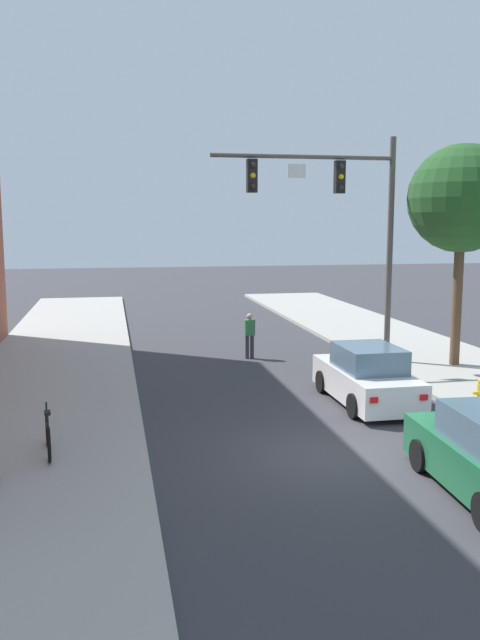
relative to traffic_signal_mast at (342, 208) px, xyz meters
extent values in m
plane|color=#38383D|center=(-2.87, -8.28, -5.32)|extent=(120.00, 120.00, 0.00)
cube|color=#A8A59E|center=(-9.37, -8.28, -5.25)|extent=(5.00, 60.00, 0.15)
cylinder|color=#514C47|center=(1.73, 0.01, -1.42)|extent=(0.20, 0.20, 7.50)
cylinder|color=#514C47|center=(-1.32, 0.01, 1.63)|extent=(6.10, 0.14, 0.14)
cube|color=black|center=(-0.10, 0.01, 1.00)|extent=(0.32, 0.28, 1.05)
sphere|color=#2D2823|center=(-0.10, -0.14, 1.33)|extent=(0.18, 0.18, 0.18)
sphere|color=yellow|center=(-0.10, -0.14, 1.00)|extent=(0.18, 0.18, 0.18)
sphere|color=#2D2823|center=(-0.10, -0.14, 0.67)|extent=(0.18, 0.18, 0.18)
cube|color=black|center=(-3.03, 0.01, 1.00)|extent=(0.32, 0.28, 1.05)
sphere|color=#2D2823|center=(-3.03, -0.14, 1.33)|extent=(0.18, 0.18, 0.18)
sphere|color=yellow|center=(-3.03, -0.14, 1.00)|extent=(0.18, 0.18, 0.18)
sphere|color=#2D2823|center=(-3.03, -0.14, 0.67)|extent=(0.18, 0.18, 0.18)
cube|color=white|center=(-1.56, -0.01, 1.18)|extent=(0.60, 0.03, 0.44)
cube|color=silver|center=(-0.82, -4.51, -4.76)|extent=(1.71, 4.20, 0.80)
cube|color=slate|center=(-0.82, -4.66, -4.04)|extent=(1.50, 2.00, 0.64)
cylinder|color=black|center=(-1.62, -3.21, -5.00)|extent=(0.22, 0.64, 0.64)
cylinder|color=black|center=(-0.01, -3.21, -5.00)|extent=(0.22, 0.64, 0.64)
cylinder|color=black|center=(-1.63, -5.81, -5.00)|extent=(0.22, 0.64, 0.64)
cylinder|color=black|center=(-0.01, -5.82, -5.00)|extent=(0.22, 0.64, 0.64)
cube|color=red|center=(-1.46, -6.63, -4.64)|extent=(0.20, 0.04, 0.14)
cube|color=red|center=(-0.19, -6.63, -4.64)|extent=(0.20, 0.04, 0.14)
cylinder|color=black|center=(-1.63, -9.42, -5.00)|extent=(0.26, 0.65, 0.64)
cylinder|color=#333338|center=(-2.78, 1.91, -4.90)|extent=(0.14, 0.14, 0.85)
cylinder|color=#333338|center=(-2.60, 1.91, -4.90)|extent=(0.14, 0.14, 0.85)
cube|color=#337F47|center=(-2.69, 1.91, -4.19)|extent=(0.36, 0.22, 0.56)
sphere|color=tan|center=(-2.69, 1.91, -3.79)|extent=(0.22, 0.22, 0.22)
torus|color=black|center=(-8.94, -6.89, -4.81)|extent=(0.15, 0.72, 0.72)
torus|color=black|center=(-8.81, -7.94, -4.81)|extent=(0.15, 0.72, 0.72)
cylinder|color=black|center=(-8.88, -7.41, -4.59)|extent=(0.16, 0.94, 0.05)
cylinder|color=black|center=(-8.84, -7.67, -4.41)|extent=(0.04, 0.04, 0.35)
cylinder|color=black|center=(-8.93, -7.00, -4.39)|extent=(0.04, 0.04, 0.40)
cube|color=black|center=(-8.84, -7.67, -4.23)|extent=(0.15, 0.25, 0.06)
cylinder|color=gold|center=(1.73, -5.70, -4.87)|extent=(0.12, 0.09, 0.09)
cylinder|color=brown|center=(3.69, -1.06, -3.09)|extent=(0.32, 0.32, 4.17)
sphere|color=#235123|center=(3.69, -1.06, 0.30)|extent=(3.49, 3.49, 3.49)
camera|label=1|loc=(-7.51, -21.01, -0.46)|focal=37.19mm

